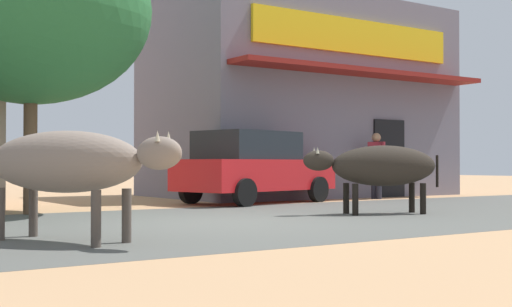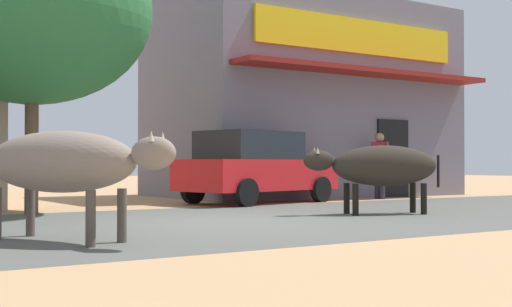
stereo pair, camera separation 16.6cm
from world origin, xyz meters
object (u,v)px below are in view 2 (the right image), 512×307
(roadside_tree, at_px, (32,9))
(pedestrian_by_shop, at_px, (380,160))
(parked_hatchback_car, at_px, (256,167))
(cow_near_brown, at_px, (62,163))
(cow_far_dark, at_px, (381,166))

(roadside_tree, xyz_separation_m, pedestrian_by_shop, (9.00, 0.57, -2.69))
(parked_hatchback_car, bearing_deg, roadside_tree, -171.90)
(roadside_tree, xyz_separation_m, cow_near_brown, (-0.94, -4.73, -2.78))
(roadside_tree, distance_m, pedestrian_by_shop, 9.41)
(parked_hatchback_car, relative_size, cow_far_dark, 1.67)
(cow_near_brown, height_order, pedestrian_by_shop, pedestrian_by_shop)
(roadside_tree, bearing_deg, parked_hatchback_car, 8.10)
(cow_far_dark, bearing_deg, roadside_tree, 146.41)
(parked_hatchback_car, relative_size, pedestrian_by_shop, 2.46)
(roadside_tree, xyz_separation_m, parked_hatchback_car, (5.31, 0.76, -2.85))
(roadside_tree, relative_size, cow_near_brown, 2.03)
(roadside_tree, relative_size, pedestrian_by_shop, 3.19)
(roadside_tree, height_order, parked_hatchback_car, roadside_tree)
(parked_hatchback_car, xyz_separation_m, cow_near_brown, (-6.25, -5.48, 0.07))
(roadside_tree, height_order, cow_near_brown, roadside_tree)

